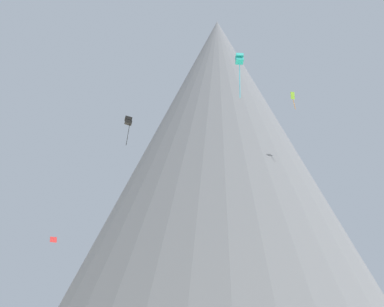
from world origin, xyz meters
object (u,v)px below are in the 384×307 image
kite_teal_high (239,60)px  kite_red_low (53,240)px  kite_black_high (128,121)px  rock_massif (222,173)px  kite_lime_high (293,97)px

kite_teal_high → kite_red_low: (-23.05, 20.38, -17.00)m
kite_black_high → kite_red_low: bearing=122.0°
kite_red_low → rock_massif: bearing=-117.8°
kite_red_low → kite_black_high: bearing=-123.8°
rock_massif → kite_lime_high: size_ratio=23.24×
rock_massif → kite_black_high: (-17.14, -19.47, 2.99)m
kite_teal_high → kite_red_low: 35.16m
kite_red_low → kite_black_high: kite_black_high is taller
rock_massif → kite_red_low: 41.25m
kite_red_low → kite_black_high: 23.36m
kite_red_low → kite_lime_high: (36.84, 10.66, 26.49)m
kite_red_low → kite_black_high: (8.90, 7.47, 20.26)m
rock_massif → kite_teal_high: 47.41m
kite_red_low → kite_lime_high: kite_lime_high is taller
rock_massif → kite_lime_high: rock_massif is taller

